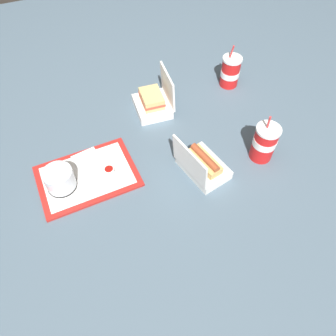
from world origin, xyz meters
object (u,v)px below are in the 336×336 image
object	(u,v)px
soda_cup_corner	(264,142)
soda_cup_center	(230,72)
ketchup_cup	(109,171)
food_tray	(87,176)
clamshell_sandwich_back	(154,102)
clamshell_hotdog_center	(202,165)
cake_container	(60,180)
plastic_fork	(114,175)

from	to	relation	value
soda_cup_corner	soda_cup_center	xyz separation A→B (m)	(-0.10, -0.45, -0.01)
soda_cup_corner	ketchup_cup	bearing A→B (deg)	-13.21
food_tray	clamshell_sandwich_back	distance (m)	0.45
ketchup_cup	clamshell_sandwich_back	distance (m)	0.40
soda_cup_corner	soda_cup_center	bearing A→B (deg)	-102.24
ketchup_cup	clamshell_hotdog_center	world-z (taller)	clamshell_hotdog_center
clamshell_sandwich_back	soda_cup_corner	size ratio (longest dim) A/B	0.85
cake_container	soda_cup_corner	xyz separation A→B (m)	(-0.77, 0.15, 0.03)
cake_container	soda_cup_corner	world-z (taller)	soda_cup_corner
food_tray	soda_cup_center	world-z (taller)	soda_cup_center
food_tray	soda_cup_corner	distance (m)	0.70
plastic_fork	soda_cup_corner	world-z (taller)	soda_cup_corner
plastic_fork	clamshell_hotdog_center	distance (m)	0.34
plastic_fork	cake_container	bearing A→B (deg)	21.51
soda_cup_corner	soda_cup_center	world-z (taller)	soda_cup_corner
ketchup_cup	soda_cup_corner	xyz separation A→B (m)	(-0.59, 0.14, 0.06)
soda_cup_corner	plastic_fork	bearing A→B (deg)	-11.84
ketchup_cup	soda_cup_center	world-z (taller)	soda_cup_center
cake_container	soda_cup_center	xyz separation A→B (m)	(-0.87, -0.30, 0.02)
clamshell_sandwich_back	food_tray	bearing A→B (deg)	34.76
cake_container	clamshell_hotdog_center	xyz separation A→B (m)	(-0.52, 0.13, -0.01)
clamshell_sandwich_back	soda_cup_center	xyz separation A→B (m)	(-0.40, -0.03, 0.03)
ketchup_cup	plastic_fork	size ratio (longest dim) A/B	0.36
plastic_fork	clamshell_hotdog_center	size ratio (longest dim) A/B	0.50
plastic_fork	food_tray	bearing A→B (deg)	7.57
plastic_fork	soda_cup_center	world-z (taller)	soda_cup_center
food_tray	ketchup_cup	xyz separation A→B (m)	(-0.08, 0.02, 0.02)
cake_container	plastic_fork	world-z (taller)	cake_container
clamshell_hotdog_center	soda_cup_center	size ratio (longest dim) A/B	1.06
cake_container	clamshell_hotdog_center	bearing A→B (deg)	166.10
soda_cup_center	plastic_fork	bearing A→B (deg)	25.94
cake_container	clamshell_hotdog_center	distance (m)	0.53
ketchup_cup	cake_container	bearing A→B (deg)	-2.60
ketchup_cup	plastic_fork	world-z (taller)	ketchup_cup
cake_container	soda_cup_corner	size ratio (longest dim) A/B	0.50
ketchup_cup	clamshell_sandwich_back	bearing A→B (deg)	-135.93
food_tray	cake_container	xyz separation A→B (m)	(0.10, 0.01, 0.05)
clamshell_hotdog_center	soda_cup_center	bearing A→B (deg)	-129.31
clamshell_hotdog_center	food_tray	bearing A→B (deg)	-18.51
clamshell_hotdog_center	ketchup_cup	bearing A→B (deg)	-19.61
cake_container	soda_cup_corner	bearing A→B (deg)	169.22
clamshell_hotdog_center	soda_cup_corner	world-z (taller)	soda_cup_corner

